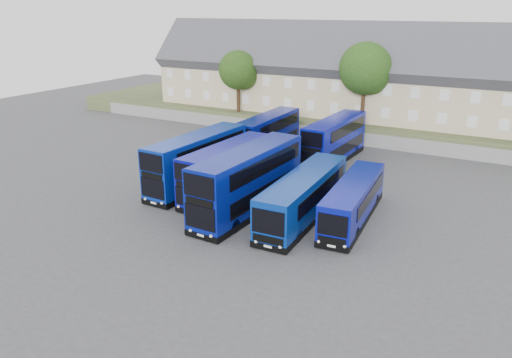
# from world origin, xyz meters

# --- Properties ---
(ground) EXTENTS (120.00, 120.00, 0.00)m
(ground) POSITION_xyz_m (0.00, 0.00, 0.00)
(ground) COLOR #414246
(ground) RESTS_ON ground
(retaining_wall) EXTENTS (70.00, 0.40, 1.50)m
(retaining_wall) POSITION_xyz_m (0.00, 24.00, 0.75)
(retaining_wall) COLOR slate
(retaining_wall) RESTS_ON ground
(earth_bank) EXTENTS (80.00, 20.00, 2.00)m
(earth_bank) POSITION_xyz_m (0.00, 34.00, 1.00)
(earth_bank) COLOR #3C4B2A
(earth_bank) RESTS_ON ground
(terrace_row) EXTENTS (48.00, 10.40, 11.20)m
(terrace_row) POSITION_xyz_m (-3.00, 30.00, 6.60)
(terrace_row) COLOR tan
(terrace_row) RESTS_ON earth_bank
(dd_front_left) EXTENTS (3.10, 11.43, 4.50)m
(dd_front_left) POSITION_xyz_m (-5.57, 4.12, 2.21)
(dd_front_left) COLOR navy
(dd_front_left) RESTS_ON ground
(dd_front_mid) EXTENTS (2.89, 10.58, 4.16)m
(dd_front_mid) POSITION_xyz_m (-2.34, 3.68, 2.04)
(dd_front_mid) COLOR #070B91
(dd_front_mid) RESTS_ON ground
(dd_front_right) EXTENTS (3.23, 12.10, 4.77)m
(dd_front_right) POSITION_xyz_m (0.93, 1.47, 2.34)
(dd_front_right) COLOR navy
(dd_front_right) RESTS_ON ground
(dd_rear_left) EXTENTS (2.47, 10.58, 4.20)m
(dd_rear_left) POSITION_xyz_m (-4.72, 15.30, 2.06)
(dd_rear_left) COLOR navy
(dd_rear_left) RESTS_ON ground
(dd_rear_right) EXTENTS (2.91, 10.87, 4.28)m
(dd_rear_right) POSITION_xyz_m (2.02, 16.71, 2.10)
(dd_rear_right) COLOR #08109E
(dd_rear_right) RESTS_ON ground
(coach_east_a) EXTENTS (3.04, 12.25, 3.32)m
(coach_east_a) POSITION_xyz_m (5.11, 2.27, 1.63)
(coach_east_a) COLOR navy
(coach_east_a) RESTS_ON ground
(coach_east_b) EXTENTS (3.15, 10.97, 2.96)m
(coach_east_b) POSITION_xyz_m (8.41, 3.59, 1.45)
(coach_east_b) COLOR #081095
(coach_east_b) RESTS_ON ground
(tree_west) EXTENTS (4.80, 4.80, 7.65)m
(tree_west) POSITION_xyz_m (-13.85, 25.10, 7.05)
(tree_west) COLOR #382314
(tree_west) RESTS_ON earth_bank
(tree_mid) EXTENTS (5.76, 5.76, 9.18)m
(tree_mid) POSITION_xyz_m (2.15, 25.60, 8.07)
(tree_mid) COLOR #382314
(tree_mid) RESTS_ON earth_bank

